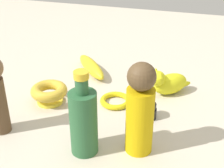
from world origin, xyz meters
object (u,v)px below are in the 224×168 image
(bangle, at_px, (116,101))
(nail_polish_jar, at_px, (148,111))
(bowl, at_px, (49,92))
(cat_figurine, at_px, (168,83))
(bottle_tall, at_px, (83,120))
(person_figure_child, at_px, (140,109))
(banana, at_px, (91,67))

(bangle, bearing_deg, nail_polish_jar, 66.37)
(bowl, relative_size, nail_polish_jar, 2.39)
(cat_figurine, distance_m, nail_polish_jar, 0.15)
(bowl, xyz_separation_m, nail_polish_jar, (-0.00, 0.30, -0.01))
(bowl, distance_m, bottle_tall, 0.26)
(person_figure_child, distance_m, bangle, 0.24)
(nail_polish_jar, relative_size, bangle, 0.49)
(bowl, xyz_separation_m, person_figure_child, (0.14, 0.30, 0.08))
(bowl, xyz_separation_m, bottle_tall, (0.18, 0.18, 0.05))
(bowl, height_order, nail_polish_jar, bowl)
(bowl, relative_size, person_figure_child, 0.47)
(bowl, relative_size, banana, 0.55)
(cat_figurine, bearing_deg, bangle, -55.09)
(nail_polish_jar, height_order, bottle_tall, bottle_tall)
(bangle, bearing_deg, banana, -141.59)
(person_figure_child, bearing_deg, cat_figurine, 173.86)
(bowl, relative_size, bottle_tall, 0.51)
(cat_figurine, xyz_separation_m, nail_polish_jar, (0.15, -0.03, -0.02))
(person_figure_child, xyz_separation_m, cat_figurine, (-0.29, 0.03, -0.07))
(cat_figurine, height_order, nail_polish_jar, cat_figurine)
(person_figure_child, relative_size, nail_polish_jar, 5.07)
(bangle, bearing_deg, bowl, -75.53)
(banana, height_order, bottle_tall, bottle_tall)
(bangle, distance_m, banana, 0.22)
(nail_polish_jar, xyz_separation_m, bangle, (-0.05, -0.11, -0.01))
(cat_figurine, bearing_deg, banana, -104.94)
(cat_figurine, distance_m, bangle, 0.17)
(bangle, bearing_deg, bottle_tall, -3.28)
(bowl, bearing_deg, cat_figurine, 113.98)
(cat_figurine, bearing_deg, bowl, -66.02)
(nail_polish_jar, distance_m, banana, 0.33)
(person_figure_child, relative_size, cat_figurine, 1.84)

